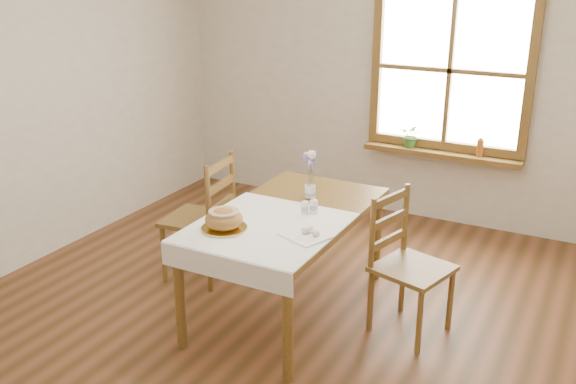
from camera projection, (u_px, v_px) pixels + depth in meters
name	position (u px, v px, depth m)	size (l,w,h in m)	color
ground	(268.00, 328.00, 4.40)	(5.00, 5.00, 0.00)	brown
room_walls	(265.00, 80.00, 3.82)	(4.60, 5.10, 2.65)	silver
window	(450.00, 70.00, 5.74)	(1.46, 0.08, 1.46)	brown
window_sill	(441.00, 154.00, 5.94)	(1.46, 0.20, 0.05)	brown
dining_table	(288.00, 224.00, 4.43)	(0.90, 1.60, 0.75)	brown
table_linen	(266.00, 227.00, 4.14)	(0.91, 0.99, 0.01)	white
chair_left	(197.00, 217.00, 4.98)	(0.47, 0.49, 1.00)	brown
chair_right	(413.00, 266.00, 4.22)	(0.45, 0.47, 0.96)	brown
bread_plate	(224.00, 228.00, 4.09)	(0.29, 0.29, 0.02)	white
bread_loaf	(224.00, 217.00, 4.07)	(0.24, 0.24, 0.13)	#A8773B
egg_napkin	(305.00, 236.00, 3.99)	(0.27, 0.23, 0.01)	white
eggs	(305.00, 231.00, 3.98)	(0.21, 0.19, 0.05)	white
salt_shaker	(305.00, 207.00, 4.33)	(0.05, 0.05, 0.10)	white
pepper_shaker	(314.00, 206.00, 4.35)	(0.05, 0.05, 0.10)	white
flower_vase	(310.00, 192.00, 4.65)	(0.08, 0.08, 0.09)	white
lavender_bouquet	(310.00, 169.00, 4.59)	(0.14, 0.14, 0.27)	#685597
potted_plant	(411.00, 138.00, 6.03)	(0.20, 0.23, 0.18)	#39722D
amber_bottle	(480.00, 147.00, 5.75)	(0.06, 0.06, 0.17)	#A5571E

